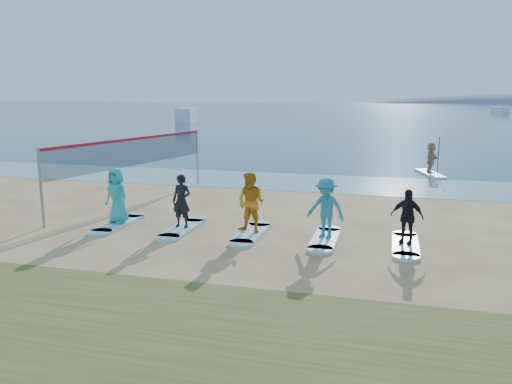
% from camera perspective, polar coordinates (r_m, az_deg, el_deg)
% --- Properties ---
extents(ground, '(600.00, 600.00, 0.00)m').
position_cam_1_polar(ground, '(14.06, -3.99, -5.80)').
color(ground, tan).
rests_on(ground, ground).
extents(shallow_water, '(600.00, 600.00, 0.00)m').
position_cam_1_polar(shallow_water, '(23.97, 4.26, 1.20)').
color(shallow_water, teal).
rests_on(shallow_water, ground).
extents(ocean, '(600.00, 600.00, 0.00)m').
position_cam_1_polar(ocean, '(172.81, 13.92, 9.24)').
color(ocean, navy).
rests_on(ocean, ground).
extents(volleyball_net, '(1.70, 8.94, 2.50)m').
position_cam_1_polar(volleyball_net, '(19.84, -13.73, 4.42)').
color(volleyball_net, gray).
rests_on(volleyball_net, ground).
extents(paddleboard, '(1.45, 3.08, 0.12)m').
position_cam_1_polar(paddleboard, '(27.55, 19.27, 1.98)').
color(paddleboard, silver).
rests_on(paddleboard, ground).
extents(paddleboarder, '(0.69, 1.51, 1.57)m').
position_cam_1_polar(paddleboarder, '(27.44, 19.38, 3.73)').
color(paddleboarder, tan).
rests_on(paddleboarder, paddleboard).
extents(boat_offshore_a, '(4.18, 8.74, 2.22)m').
position_cam_1_polar(boat_offshore_a, '(79.63, -7.87, 7.88)').
color(boat_offshore_a, silver).
rests_on(boat_offshore_a, ground).
extents(boat_offshore_b, '(3.31, 6.94, 1.53)m').
position_cam_1_polar(boat_offshore_b, '(134.99, 26.05, 8.09)').
color(boat_offshore_b, silver).
rests_on(boat_offshore_b, ground).
extents(surfboard_0, '(0.70, 2.20, 0.09)m').
position_cam_1_polar(surfboard_0, '(16.47, -15.43, -3.52)').
color(surfboard_0, '#96D7E8').
rests_on(surfboard_0, ground).
extents(student_0, '(0.98, 0.79, 1.75)m').
position_cam_1_polar(student_0, '(16.27, -15.59, -0.39)').
color(student_0, teal).
rests_on(student_0, surfboard_0).
extents(surfboard_1, '(0.70, 2.20, 0.09)m').
position_cam_1_polar(surfboard_1, '(15.49, -8.42, -4.15)').
color(surfboard_1, '#96D7E8').
rests_on(surfboard_1, ground).
extents(student_1, '(0.63, 0.45, 1.63)m').
position_cam_1_polar(student_1, '(15.29, -8.50, -1.03)').
color(student_1, black).
rests_on(student_1, surfboard_1).
extents(surfboard_2, '(0.70, 2.20, 0.09)m').
position_cam_1_polar(surfboard_2, '(14.77, -0.58, -4.77)').
color(surfboard_2, '#96D7E8').
rests_on(surfboard_2, ground).
extents(student_2, '(1.01, 0.88, 1.79)m').
position_cam_1_polar(student_2, '(14.55, -0.59, -1.21)').
color(student_2, orange).
rests_on(student_2, surfboard_2).
extents(surfboard_3, '(0.70, 2.20, 0.09)m').
position_cam_1_polar(surfboard_3, '(14.35, 7.90, -5.35)').
color(surfboard_3, '#96D7E8').
rests_on(surfboard_3, ground).
extents(student_3, '(1.25, 0.95, 1.72)m').
position_cam_1_polar(student_3, '(14.13, 7.99, -1.82)').
color(student_3, teal).
rests_on(student_3, surfboard_3).
extents(surfboard_4, '(0.70, 2.20, 0.09)m').
position_cam_1_polar(surfboard_4, '(14.26, 16.69, -5.82)').
color(surfboard_4, '#96D7E8').
rests_on(surfboard_4, ground).
extents(student_4, '(0.95, 0.60, 1.51)m').
position_cam_1_polar(student_4, '(14.06, 16.87, -2.70)').
color(student_4, black).
rests_on(student_4, surfboard_4).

